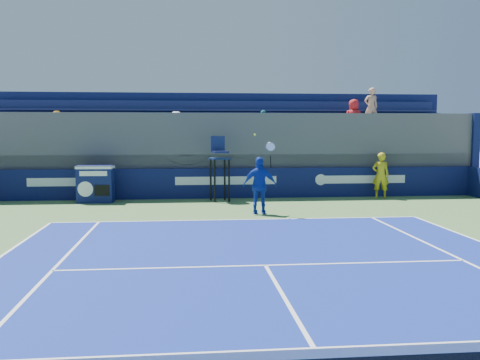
{
  "coord_description": "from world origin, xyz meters",
  "views": [
    {
      "loc": [
        -1.53,
        -3.89,
        2.68
      ],
      "look_at": [
        0.0,
        11.5,
        1.25
      ],
      "focal_mm": 40.0,
      "sensor_mm": 36.0,
      "label": 1
    }
  ],
  "objects": [
    {
      "name": "ball_person",
      "position": [
        6.1,
        16.5,
        0.92
      ],
      "size": [
        0.75,
        0.59,
        1.81
      ],
      "primitive_type": "imported",
      "rotation": [
        0.0,
        0.0,
        2.88
      ],
      "color": "gold",
      "rests_on": "apron"
    },
    {
      "name": "back_hoarding",
      "position": [
        0.0,
        17.1,
        0.6
      ],
      "size": [
        20.4,
        0.21,
        1.2
      ],
      "color": "#0C1144",
      "rests_on": "ground"
    },
    {
      "name": "tennis_player",
      "position": [
        0.79,
        12.96,
        0.93
      ],
      "size": [
        1.14,
        0.64,
        2.57
      ],
      "color": "#1435A6",
      "rests_on": "apron"
    },
    {
      "name": "match_clock",
      "position": [
        -4.93,
        16.32,
        0.74
      ],
      "size": [
        1.35,
        0.79,
        1.4
      ],
      "color": "#0F164E",
      "rests_on": "ground"
    },
    {
      "name": "umpire_chair",
      "position": [
        -0.31,
        16.25,
        1.53
      ],
      "size": [
        0.84,
        0.84,
        2.48
      ],
      "color": "black",
      "rests_on": "ground"
    },
    {
      "name": "stadium_seating",
      "position": [
        -0.02,
        19.14,
        1.84
      ],
      "size": [
        21.0,
        4.05,
        4.58
      ],
      "color": "#4B4B50",
      "rests_on": "ground"
    }
  ]
}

